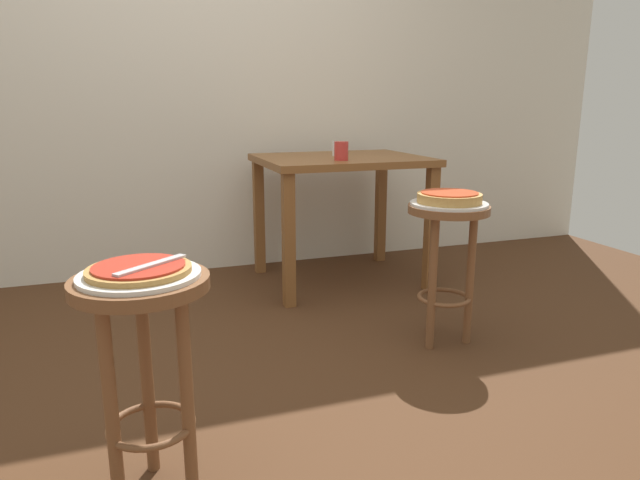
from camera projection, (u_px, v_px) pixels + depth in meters
name	position (u px, v px, depth m)	size (l,w,h in m)	color
ground_plane	(261.00, 377.00, 2.27)	(6.00, 6.00, 0.00)	#4C2D19
back_wall	(190.00, 29.00, 3.42)	(6.00, 0.10, 3.00)	silver
stool_foreground	(144.00, 339.00, 1.49)	(0.36, 0.36, 0.63)	brown
serving_plate_foreground	(139.00, 275.00, 1.45)	(0.31, 0.31, 0.01)	white
pizza_foreground	(139.00, 269.00, 1.45)	(0.27, 0.27, 0.02)	#B78442
stool_middle	(447.00, 243.00, 2.51)	(0.36, 0.36, 0.63)	brown
serving_plate_middle	(449.00, 204.00, 2.46)	(0.34, 0.34, 0.01)	silver
pizza_middle	(449.00, 197.00, 2.46)	(0.28, 0.28, 0.05)	tan
dining_table	(341.00, 177.00, 3.35)	(0.95, 0.77, 0.76)	brown
cup_near_edge	(341.00, 151.00, 3.10)	(0.08, 0.08, 0.10)	red
condiment_shaker	(336.00, 148.00, 3.35)	(0.04, 0.04, 0.09)	white
pizza_server_knife	(151.00, 265.00, 1.43)	(0.22, 0.02, 0.01)	silver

